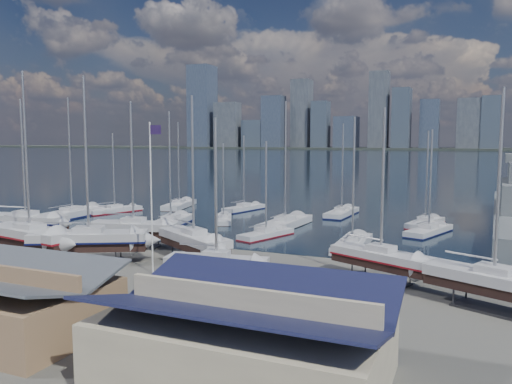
% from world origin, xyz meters
% --- Properties ---
extents(ground, '(1400.00, 1400.00, 0.00)m').
position_xyz_m(ground, '(0.00, -10.00, 0.00)').
color(ground, '#605E59').
rests_on(ground, ground).
extents(water, '(1400.00, 600.00, 0.40)m').
position_xyz_m(water, '(0.00, 300.00, -0.15)').
color(water, '#182638').
rests_on(water, ground).
extents(far_shore, '(1400.00, 80.00, 2.20)m').
position_xyz_m(far_shore, '(0.00, 560.00, 1.10)').
color(far_shore, '#2D332D').
rests_on(far_shore, ground).
extents(skyline, '(639.14, 43.80, 107.69)m').
position_xyz_m(skyline, '(-7.83, 553.76, 39.09)').
color(skyline, '#475166').
rests_on(skyline, far_shore).
extents(shed_grey, '(12.60, 8.40, 4.17)m').
position_xyz_m(shed_grey, '(0.00, -26.00, 2.15)').
color(shed_grey, '#8C6B4C').
rests_on(shed_grey, ground).
extents(shed_blue, '(13.65, 9.45, 4.71)m').
position_xyz_m(shed_blue, '(16.00, -26.00, 2.42)').
color(shed_blue, '#BFB293').
rests_on(shed_blue, ground).
extents(sailboat_cradle_0, '(10.34, 4.14, 16.23)m').
position_xyz_m(sailboat_cradle_0, '(-22.06, -4.27, 2.08)').
color(sailboat_cradle_0, '#2D2D33').
rests_on(sailboat_cradle_0, ground).
extents(sailboat_cradle_1, '(11.65, 5.05, 18.06)m').
position_xyz_m(sailboat_cradle_1, '(-13.80, -11.33, 2.18)').
color(sailboat_cradle_1, '#2D2D33').
rests_on(sailboat_cradle_1, ground).
extents(sailboat_cradle_2, '(9.89, 4.86, 15.59)m').
position_xyz_m(sailboat_cradle_2, '(-7.52, -3.24, 2.05)').
color(sailboat_cradle_2, '#2D2D33').
rests_on(sailboat_cradle_2, ground).
extents(sailboat_cradle_3, '(11.01, 7.66, 17.39)m').
position_xyz_m(sailboat_cradle_3, '(-7.25, -10.45, 2.14)').
color(sailboat_cradle_3, '#2D2D33').
rests_on(sailboat_cradle_3, ground).
extents(sailboat_cradle_4, '(9.58, 7.21, 15.64)m').
position_xyz_m(sailboat_cradle_4, '(1.78, -6.45, 2.06)').
color(sailboat_cradle_4, '#2D2D33').
rests_on(sailboat_cradle_4, ground).
extents(sailboat_cradle_5, '(8.32, 3.54, 13.26)m').
position_xyz_m(sailboat_cradle_5, '(7.68, -13.13, 1.93)').
color(sailboat_cradle_5, '#2D2D33').
rests_on(sailboat_cradle_5, ground).
extents(sailboat_cradle_6, '(8.87, 5.77, 14.12)m').
position_xyz_m(sailboat_cradle_6, '(19.21, -6.34, 1.97)').
color(sailboat_cradle_6, '#2D2D33').
rests_on(sailboat_cradle_6, ground).
extents(sailboat_cradle_7, '(9.36, 6.06, 14.96)m').
position_xyz_m(sailboat_cradle_7, '(27.36, -10.51, 2.02)').
color(sailboat_cradle_7, '#2D2D33').
rests_on(sailboat_cradle_7, ground).
extents(sailboat_moored_0, '(3.77, 12.49, 18.55)m').
position_xyz_m(sailboat_moored_0, '(-28.61, 10.10, 0.31)').
color(sailboat_moored_0, black).
rests_on(sailboat_moored_0, water).
extents(sailboat_moored_1, '(5.38, 9.12, 13.18)m').
position_xyz_m(sailboat_moored_1, '(-25.92, 16.51, 0.31)').
color(sailboat_moored_1, black).
rests_on(sailboat_moored_1, water).
extents(sailboat_moored_2, '(4.75, 10.40, 15.17)m').
position_xyz_m(sailboat_moored_2, '(-19.47, 25.41, 0.32)').
color(sailboat_moored_2, black).
rests_on(sailboat_moored_2, water).
extents(sailboat_moored_3, '(4.94, 11.10, 16.04)m').
position_xyz_m(sailboat_moored_3, '(-11.05, 9.61, 0.31)').
color(sailboat_moored_3, black).
rests_on(sailboat_moored_3, water).
extents(sailboat_moored_4, '(5.25, 7.86, 11.60)m').
position_xyz_m(sailboat_moored_4, '(-5.89, 15.15, 0.33)').
color(sailboat_moored_4, black).
rests_on(sailboat_moored_4, water).
extents(sailboat_moored_5, '(4.53, 8.91, 12.82)m').
position_xyz_m(sailboat_moored_5, '(-7.89, 26.55, 0.31)').
color(sailboat_moored_5, black).
rests_on(sailboat_moored_5, water).
extents(sailboat_moored_6, '(4.78, 8.28, 11.95)m').
position_xyz_m(sailboat_moored_6, '(3.73, 7.17, 0.31)').
color(sailboat_moored_6, black).
rests_on(sailboat_moored_6, water).
extents(sailboat_moored_7, '(4.19, 11.69, 17.30)m').
position_xyz_m(sailboat_moored_7, '(3.55, 14.41, 0.32)').
color(sailboat_moored_7, black).
rests_on(sailboat_moored_7, water).
extents(sailboat_moored_8, '(3.45, 9.96, 14.64)m').
position_xyz_m(sailboat_moored_8, '(8.11, 27.31, 0.31)').
color(sailboat_moored_8, black).
rests_on(sailboat_moored_8, water).
extents(sailboat_moored_9, '(2.78, 9.69, 14.60)m').
position_xyz_m(sailboat_moored_9, '(14.44, 5.19, 0.32)').
color(sailboat_moored_9, black).
rests_on(sailboat_moored_9, water).
extents(sailboat_moored_10, '(5.40, 9.30, 13.42)m').
position_xyz_m(sailboat_moored_10, '(21.39, 16.75, 0.31)').
color(sailboat_moored_10, black).
rests_on(sailboat_moored_10, water).
extents(sailboat_moored_11, '(4.70, 9.27, 13.35)m').
position_xyz_m(sailboat_moored_11, '(20.55, 22.73, 0.31)').
color(sailboat_moored_11, black).
rests_on(sailboat_moored_11, water).
extents(car_c, '(2.60, 5.22, 1.42)m').
position_xyz_m(car_c, '(-1.82, -18.96, 0.71)').
color(car_c, gray).
rests_on(car_c, ground).
extents(car_d, '(1.97, 4.74, 1.37)m').
position_xyz_m(car_d, '(8.60, -20.83, 0.68)').
color(car_d, gray).
rests_on(car_d, ground).
extents(flagpole, '(1.15, 0.12, 13.06)m').
position_xyz_m(flagpole, '(0.78, -11.60, 7.59)').
color(flagpole, white).
rests_on(flagpole, ground).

